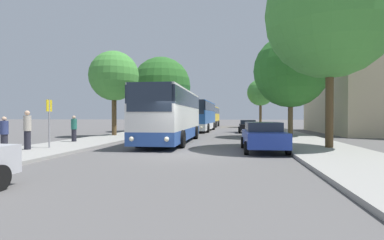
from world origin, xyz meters
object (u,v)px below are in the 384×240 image
Objects in this scene: tree_left_far at (114,76)px; tree_right_near at (261,93)px; bus_middle at (200,116)px; parked_car_right_far at (248,126)px; parked_car_right_near at (263,136)px; tree_right_far at (330,14)px; bus_stop_sign at (49,117)px; tree_left_near at (161,87)px; pedestrian_waiting_near at (74,129)px; pedestrian_waiting_far at (4,134)px; pedestrian_walking_back at (27,130)px; bus_rear at (210,116)px; bus_front at (172,115)px; tree_right_mid at (291,71)px.

tree_right_near reaches higher than tree_left_far.
parked_car_right_far is at bearing -26.52° from bus_middle.
tree_right_far is at bearing -166.59° from parked_car_right_near.
tree_right_far is (15.13, -8.00, 1.83)m from tree_left_far.
tree_left_near is (1.05, 19.28, 3.47)m from bus_stop_sign.
tree_left_near is (1.81, 15.58, 4.20)m from pedestrian_waiting_near.
parked_car_right_near is 12.50m from pedestrian_waiting_far.
parked_car_right_far is 23.42m from pedestrian_waiting_far.
parked_car_right_near is 11.00m from bus_stop_sign.
pedestrian_walking_back is at bearing -94.50° from tree_left_near.
tree_left_far is (-11.60, -8.33, 4.48)m from parked_car_right_far.
tree_right_near reaches higher than pedestrian_walking_back.
bus_middle reaches higher than bus_rear.
parked_car_right_far is 0.54× the size of tree_right_near.
bus_middle is at bearing 159.50° from pedestrian_waiting_far.
pedestrian_waiting_far is 21.34m from tree_left_near.
tree_right_near is at bearing 79.65° from pedestrian_walking_back.
bus_middle is 1.59× the size of tree_right_near.
bus_middle is (0.06, 15.86, 0.01)m from bus_front.
bus_rear is at bearing -72.79° from parked_car_right_far.
pedestrian_walking_back is 0.25× the size of tree_right_near.
pedestrian_waiting_far is 0.21× the size of tree_right_near.
tree_left_near is at bearing -103.07° from bus_rear.
tree_right_far is (9.08, -3.32, 5.19)m from bus_front.
bus_rear is 35.24m from parked_car_right_near.
bus_stop_sign is 1.57× the size of pedestrian_waiting_far.
pedestrian_waiting_far is 0.97m from pedestrian_walking_back.
tree_left_far is at bearing 102.62° from pedestrian_walking_back.
bus_front is at bearing 59.42° from pedestrian_walking_back.
tree_right_far is (0.94, -32.03, 1.51)m from tree_right_near.
tree_left_far is (-5.95, -25.81, 3.44)m from bus_rear.
pedestrian_waiting_near is 16.32m from tree_right_far.
tree_left_near reaches higher than pedestrian_waiting_near.
bus_front is 11.16m from tree_right_mid.
tree_right_near is 22.82m from tree_right_mid.
tree_left_near reaches higher than pedestrian_walking_back.
parked_car_right_far is 22.53m from pedestrian_walking_back.
tree_right_near reaches higher than bus_front.
tree_right_near is at bearing 91.68° from tree_right_far.
tree_right_far is (15.08, -1.49, 6.05)m from pedestrian_waiting_near.
bus_stop_sign is at bearing -97.46° from bus_rear.
tree_left_near is at bearing 78.42° from tree_left_far.
tree_left_far is (-6.11, -11.18, 3.35)m from bus_middle.
pedestrian_waiting_far is at bearing -92.40° from tree_left_far.
tree_right_far reaches higher than tree_right_near.
bus_stop_sign is 1.32× the size of pedestrian_walking_back.
pedestrian_waiting_far is 0.19× the size of tree_left_near.
tree_right_near is at bearing 91.50° from tree_right_mid.
pedestrian_walking_back reaches higher than parked_car_right_near.
tree_right_near reaches higher than bus_stop_sign.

